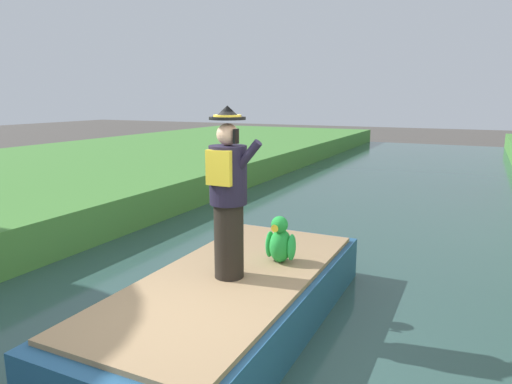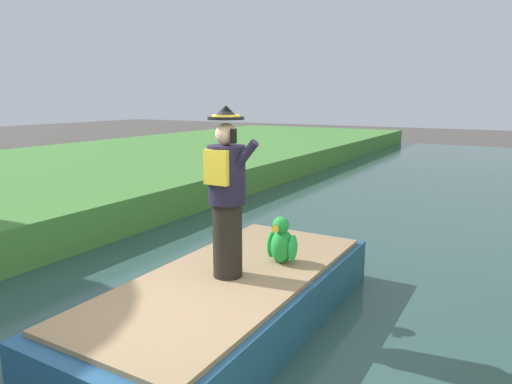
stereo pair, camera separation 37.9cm
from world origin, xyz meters
TOP-DOWN VIEW (x-y plane):
  - ground_plane at (0.00, 0.00)m, footprint 80.00×80.00m
  - canal_water at (0.00, 0.00)m, footprint 7.02×48.00m
  - boat at (0.00, 0.80)m, footprint 1.83×4.21m
  - person_pirate at (-0.00, 0.75)m, footprint 0.61×0.42m
  - parrot_plush at (0.32, 1.43)m, footprint 0.36×0.34m

SIDE VIEW (x-z plane):
  - ground_plane at x=0.00m, z-range 0.00..0.00m
  - canal_water at x=0.00m, z-range 0.00..0.10m
  - boat at x=0.00m, z-range 0.10..0.71m
  - parrot_plush at x=0.32m, z-range 0.67..1.24m
  - person_pirate at x=0.00m, z-range 0.71..2.56m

